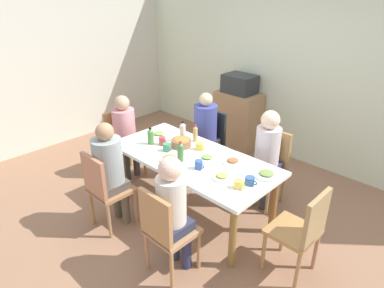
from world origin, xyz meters
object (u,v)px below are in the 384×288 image
cup_4 (250,181)px  bottle_1 (183,132)px  chair_4 (104,187)px  cup_5 (200,146)px  chair_2 (165,229)px  person_0 (267,150)px  bottle_2 (181,152)px  person_4 (110,166)px  cup_0 (239,184)px  plate_0 (159,134)px  plate_4 (169,158)px  plate_5 (222,176)px  dining_table (192,163)px  bottle_3 (151,136)px  plate_3 (207,158)px  cup_1 (162,141)px  microwave (240,84)px  person_3 (205,128)px  person_5 (125,129)px  chair_0 (269,163)px  cup_3 (167,147)px  plate_1 (267,174)px  bowl_0 (181,142)px  plate_2 (233,161)px  chair_5 (122,140)px  chair_1 (302,229)px  chair_3 (209,140)px  cup_2 (199,165)px  person_2 (173,206)px  bottle_0 (195,134)px

cup_4 → bottle_1: bearing=168.0°
chair_4 → cup_5: size_ratio=7.14×
chair_2 → person_0: bearing=90.0°
bottle_2 → cup_4: bearing=9.0°
person_4 → cup_0: (1.22, 0.58, 0.05)m
person_4 → plate_0: bearing=103.9°
cup_5 → plate_4: bearing=-100.3°
person_4 → plate_5: 1.17m
dining_table → bottle_1: (-0.36, 0.22, 0.20)m
person_4 → bottle_3: 0.65m
plate_3 → cup_1: (-0.61, -0.09, 0.03)m
plate_3 → bottle_1: size_ratio=0.86×
cup_1 → microwave: bearing=99.0°
plate_3 → plate_5: same height
chair_4 → person_3: bearing=90.0°
person_3 → person_5: 1.06m
chair_0 → cup_3: chair_0 is taller
plate_1 → cup_5: cup_5 is taller
bottle_1 → plate_0: bearing=-163.6°
person_4 → bowl_0: size_ratio=5.28×
chair_2 → plate_2: bearing=94.2°
cup_0 → bottle_1: (-1.10, 0.36, 0.08)m
cup_5 → plate_3: bearing=-28.3°
person_5 → chair_0: bearing=25.7°
chair_5 → plate_3: chair_5 is taller
person_0 → plate_5: size_ratio=5.79×
plate_1 → cup_5: bearing=-177.5°
dining_table → cup_0: (0.74, -0.15, 0.12)m
chair_1 → chair_3: size_ratio=1.00×
cup_2 → cup_4: 0.56m
chair_3 → plate_3: (0.63, -0.76, 0.24)m
chair_5 → cup_0: bearing=-4.1°
person_3 → bottle_2: size_ratio=5.30×
person_2 → chair_5: size_ratio=1.31×
plate_5 → cup_0: 0.23m
cup_3 → person_4: bearing=-105.5°
person_4 → cup_3: 0.66m
chair_5 → cup_2: chair_5 is taller
bottle_0 → cup_5: bearing=-33.7°
chair_5 → bottle_2: (1.31, -0.15, 0.33)m
chair_4 → plate_2: 1.37m
chair_4 → person_4: bearing=90.0°
dining_table → plate_0: bearing=170.1°
plate_0 → dining_table: bearing=-9.9°
chair_5 → cup_5: bearing=8.2°
bottle_2 → bowl_0: bearing=134.7°
plate_1 → bottle_2: (-0.82, -0.37, 0.09)m
cup_4 → bottle_0: bottle_0 is taller
dining_table → chair_2: size_ratio=2.12×
chair_2 → person_2: size_ratio=0.76×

